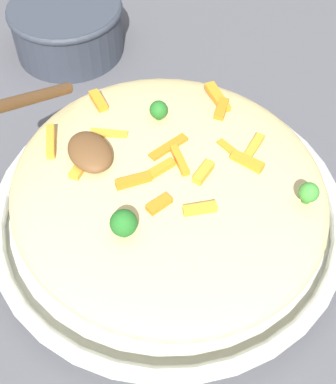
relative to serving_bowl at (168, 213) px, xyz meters
name	(u,v)px	position (x,y,z in m)	size (l,w,h in m)	color
ground_plane	(168,224)	(0.00, 0.00, -0.02)	(2.40, 2.40, 0.00)	#4C4C51
serving_bowl	(168,213)	(0.00, 0.00, 0.00)	(0.37, 0.37, 0.04)	silver
pasta_mound	(168,187)	(0.00, 0.00, 0.04)	(0.33, 0.31, 0.06)	#D1BA7A
carrot_piece_0	(179,159)	(0.00, 0.01, 0.08)	(0.04, 0.01, 0.01)	orange
carrot_piece_1	(229,150)	(0.01, 0.06, 0.07)	(0.03, 0.01, 0.01)	orange
carrot_piece_2	(51,141)	(-0.09, -0.08, 0.07)	(0.04, 0.01, 0.01)	orange
carrot_piece_3	(159,204)	(0.03, -0.03, 0.07)	(0.02, 0.01, 0.01)	orange
carrot_piece_4	(169,148)	(-0.02, 0.01, 0.07)	(0.04, 0.01, 0.01)	orange
carrot_piece_5	(201,208)	(0.06, 0.00, 0.07)	(0.03, 0.01, 0.01)	orange
carrot_piece_6	(203,172)	(0.02, 0.02, 0.08)	(0.03, 0.01, 0.01)	orange
carrot_piece_7	(217,97)	(-0.06, 0.10, 0.07)	(0.04, 0.01, 0.01)	orange
carrot_piece_8	(221,109)	(-0.04, 0.09, 0.07)	(0.03, 0.01, 0.01)	orange
carrot_piece_9	(98,101)	(-0.12, -0.02, 0.07)	(0.03, 0.01, 0.01)	orange
carrot_piece_10	(247,162)	(0.03, 0.07, 0.07)	(0.03, 0.01, 0.01)	orange
carrot_piece_11	(109,134)	(-0.07, -0.03, 0.07)	(0.04, 0.01, 0.01)	orange
carrot_piece_12	(161,169)	(0.00, -0.01, 0.08)	(0.03, 0.01, 0.01)	orange
carrot_piece_13	(81,166)	(-0.04, -0.07, 0.07)	(0.03, 0.01, 0.01)	orange
carrot_piece_14	(253,148)	(0.02, 0.09, 0.07)	(0.04, 0.01, 0.01)	orange
carrot_piece_15	(134,181)	(0.00, -0.04, 0.08)	(0.03, 0.01, 0.01)	orange
broccoli_floret_0	(309,193)	(0.09, 0.09, 0.08)	(0.02, 0.02, 0.02)	#377928
broccoli_floret_1	(159,110)	(-0.07, 0.03, 0.08)	(0.02, 0.02, 0.02)	#205B1C
broccoli_floret_2	(124,223)	(0.04, -0.07, 0.08)	(0.02, 0.02, 0.03)	#205B1C
serving_spoon	(66,134)	(-0.07, -0.07, 0.09)	(0.13, 0.13, 0.09)	brown
companion_bowl	(67,25)	(-0.33, 0.03, 0.02)	(0.16, 0.16, 0.07)	#333842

